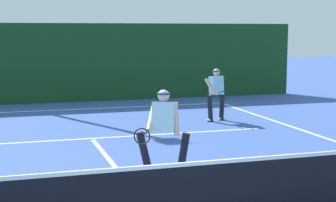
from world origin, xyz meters
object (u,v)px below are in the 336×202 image
player_near (163,129)px  tennis_ball (96,186)px  player_far (216,93)px  tennis_ball_extra (184,192)px

player_near → tennis_ball: (-1.31, -0.44, -0.83)m
player_far → tennis_ball_extra: size_ratio=23.14×
player_near → tennis_ball_extra: size_ratio=23.86×
tennis_ball_extra → player_near: bearing=89.9°
player_far → tennis_ball_extra: player_far is taller
player_far → tennis_ball_extra: 7.07m
player_far → tennis_ball_extra: (-3.14, -6.28, -0.80)m
player_far → tennis_ball: 7.17m
player_near → player_far: 6.01m
player_near → tennis_ball: size_ratio=23.86×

